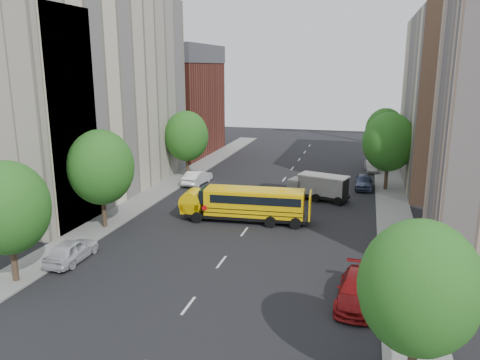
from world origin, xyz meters
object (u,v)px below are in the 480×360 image
at_px(street_tree_5, 385,130).
at_px(parked_car_4, 364,182).
at_px(parked_car_1, 197,177).
at_px(street_tree_0, 8,208).
at_px(parked_car_3, 358,290).
at_px(street_tree_4, 389,142).
at_px(safari_truck, 319,186).
at_px(school_bus, 245,203).
at_px(street_tree_2, 186,136).
at_px(street_tree_3, 419,288).
at_px(parked_car_5, 371,166).
at_px(street_tree_1, 101,167).
at_px(parked_car_0, 71,250).

height_order(street_tree_5, parked_car_4, street_tree_5).
distance_m(street_tree_5, parked_car_1, 24.97).
relative_size(street_tree_0, parked_car_3, 1.41).
distance_m(street_tree_4, safari_truck, 9.12).
xyz_separation_m(school_bus, safari_truck, (5.26, 8.10, -0.28)).
bearing_deg(street_tree_2, street_tree_3, -55.49).
relative_size(street_tree_4, parked_car_5, 2.06).
xyz_separation_m(street_tree_4, safari_truck, (-6.37, -5.33, -3.76)).
xyz_separation_m(street_tree_3, parked_car_1, (-19.80, 29.30, -3.68)).
relative_size(parked_car_4, parked_car_5, 1.14).
bearing_deg(parked_car_5, street_tree_5, 60.50).
height_order(street_tree_1, parked_car_1, street_tree_1).
relative_size(street_tree_3, parked_car_0, 1.59).
distance_m(street_tree_0, street_tree_3, 22.36).
height_order(street_tree_3, street_tree_5, street_tree_5).
bearing_deg(school_bus, parked_car_1, 123.08).
height_order(safari_truck, parked_car_5, safari_truck).
bearing_deg(parked_car_0, street_tree_0, 66.34).
bearing_deg(parked_car_3, parked_car_1, 131.81).
xyz_separation_m(street_tree_4, parked_car_3, (-2.20, -25.30, -4.31)).
bearing_deg(street_tree_0, street_tree_1, 90.00).
bearing_deg(school_bus, street_tree_5, 61.19).
bearing_deg(street_tree_3, parked_car_5, 91.96).
distance_m(street_tree_5, parked_car_4, 12.72).
height_order(street_tree_3, parked_car_0, street_tree_3).
relative_size(street_tree_2, street_tree_3, 1.08).
height_order(school_bus, parked_car_0, school_bus).
bearing_deg(street_tree_1, street_tree_5, 53.75).
height_order(school_bus, parked_car_4, school_bus).
xyz_separation_m(street_tree_2, street_tree_3, (22.00, -32.00, -0.37)).
relative_size(street_tree_3, parked_car_3, 1.35).
xyz_separation_m(street_tree_1, parked_car_1, (2.20, 15.30, -4.18)).
xyz_separation_m(street_tree_3, street_tree_4, (0.00, 32.00, 0.62)).
distance_m(safari_truck, parked_car_4, 6.87).
distance_m(street_tree_1, parked_car_1, 16.01).
xyz_separation_m(street_tree_1, safari_truck, (15.63, 12.67, -3.64)).
bearing_deg(parked_car_1, street_tree_3, 129.26).
height_order(street_tree_0, street_tree_4, street_tree_4).
xyz_separation_m(street_tree_4, parked_car_4, (-2.20, 0.11, -4.31)).
bearing_deg(street_tree_1, parked_car_3, -20.24).
bearing_deg(school_bus, parked_car_0, -133.41).
distance_m(street_tree_5, parked_car_5, 5.35).
height_order(street_tree_4, parked_car_3, street_tree_4).
bearing_deg(parked_car_3, street_tree_1, 163.66).
bearing_deg(street_tree_1, school_bus, 23.78).
distance_m(school_bus, parked_car_0, 14.24).
xyz_separation_m(street_tree_2, school_bus, (10.38, -13.43, -3.24)).
relative_size(street_tree_4, parked_car_0, 1.81).
xyz_separation_m(safari_truck, parked_car_1, (-13.43, 2.63, -0.54)).
bearing_deg(parked_car_5, safari_truck, -115.16).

